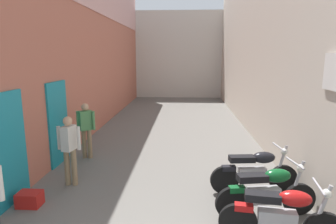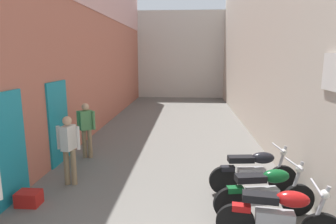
# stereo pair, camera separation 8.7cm
# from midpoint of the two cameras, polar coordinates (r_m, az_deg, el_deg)

# --- Properties ---
(ground_plane) EXTENTS (34.18, 34.18, 0.00)m
(ground_plane) POSITION_cam_midpoint_polar(r_m,az_deg,el_deg) (9.27, 0.61, -6.94)
(ground_plane) COLOR #66635E
(building_left) EXTENTS (0.45, 18.18, 7.98)m
(building_left) POSITION_cam_midpoint_polar(r_m,az_deg,el_deg) (11.41, -15.07, 16.51)
(building_left) COLOR #B76651
(building_left) RESTS_ON ground
(building_right) EXTENTS (0.45, 18.18, 7.33)m
(building_right) POSITION_cam_midpoint_polar(r_m,az_deg,el_deg) (11.13, 17.99, 14.65)
(building_right) COLOR beige
(building_right) RESTS_ON ground
(building_far_end) EXTENTS (8.79, 2.00, 5.78)m
(building_far_end) POSITION_cam_midpoint_polar(r_m,az_deg,el_deg) (20.90, 2.66, 11.12)
(building_far_end) COLOR beige
(building_far_end) RESTS_ON ground
(motorcycle_second) EXTENTS (1.84, 0.58, 1.04)m
(motorcycle_second) POSITION_cam_midpoint_polar(r_m,az_deg,el_deg) (4.94, 21.46, -18.32)
(motorcycle_second) COLOR black
(motorcycle_second) RESTS_ON ground
(motorcycle_third) EXTENTS (1.84, 0.58, 1.04)m
(motorcycle_third) POSITION_cam_midpoint_polar(r_m,az_deg,el_deg) (5.61, 19.03, -14.49)
(motorcycle_third) COLOR black
(motorcycle_third) RESTS_ON ground
(motorcycle_fourth) EXTENTS (1.85, 0.58, 1.04)m
(motorcycle_fourth) POSITION_cam_midpoint_polar(r_m,az_deg,el_deg) (6.44, 16.89, -10.96)
(motorcycle_fourth) COLOR black
(motorcycle_fourth) RESTS_ON ground
(pedestrian_mid_alley) EXTENTS (0.52, 0.37, 1.57)m
(pedestrian_mid_alley) POSITION_cam_midpoint_polar(r_m,az_deg,el_deg) (6.78, -18.55, -6.23)
(pedestrian_mid_alley) COLOR #8C7251
(pedestrian_mid_alley) RESTS_ON ground
(pedestrian_further_down) EXTENTS (0.52, 0.36, 1.57)m
(pedestrian_further_down) POSITION_cam_midpoint_polar(r_m,az_deg,el_deg) (8.42, -15.45, -2.72)
(pedestrian_further_down) COLOR #8C7251
(pedestrian_further_down) RESTS_ON ground
(plastic_crate) EXTENTS (0.44, 0.32, 0.28)m
(plastic_crate) POSITION_cam_midpoint_polar(r_m,az_deg,el_deg) (6.44, -25.28, -15.07)
(plastic_crate) COLOR red
(plastic_crate) RESTS_ON ground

